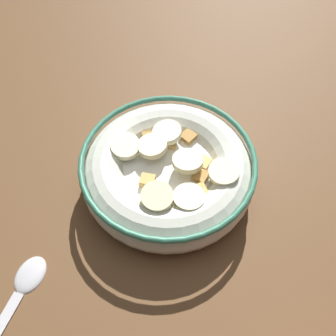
% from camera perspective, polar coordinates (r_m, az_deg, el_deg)
% --- Properties ---
extents(ground_plane, '(0.98, 0.98, 0.02)m').
position_cam_1_polar(ground_plane, '(0.44, 0.00, -2.96)').
color(ground_plane, brown).
extents(cereal_bowl, '(0.18, 0.18, 0.05)m').
position_cam_1_polar(cereal_bowl, '(0.41, 0.01, -0.36)').
color(cereal_bowl, beige).
rests_on(cereal_bowl, ground_plane).
extents(spoon, '(0.14, 0.08, 0.01)m').
position_cam_1_polar(spoon, '(0.40, -21.19, -17.11)').
color(spoon, '#B7B7BC').
rests_on(spoon, ground_plane).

